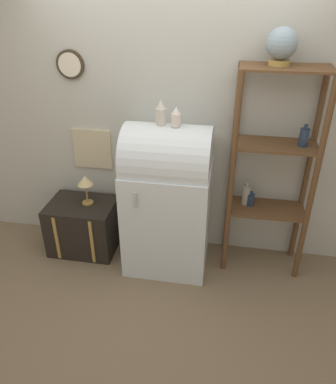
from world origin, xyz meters
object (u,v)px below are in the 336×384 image
at_px(vase_left, 161,113).
at_px(globe, 282,45).
at_px(refrigerator, 168,197).
at_px(suitcase_trunk, 84,226).
at_px(desk_lamp, 85,183).
at_px(vase_center, 176,117).

bearing_deg(vase_left, globe, 9.05).
relative_size(refrigerator, suitcase_trunk, 2.15).
bearing_deg(desk_lamp, globe, 2.82).
xyz_separation_m(suitcase_trunk, vase_center, (0.95, -0.06, 1.22)).
xyz_separation_m(vase_left, vase_center, (0.13, -0.03, -0.02)).
xyz_separation_m(refrigerator, desk_lamp, (-0.81, 0.07, 0.04)).
xyz_separation_m(vase_center, desk_lamp, (-0.88, 0.09, -0.72)).
height_order(refrigerator, vase_left, vase_left).
relative_size(vase_left, desk_lamp, 0.69).
xyz_separation_m(globe, vase_left, (-0.89, -0.14, -0.52)).
bearing_deg(desk_lamp, vase_center, -5.56).
bearing_deg(suitcase_trunk, refrigerator, -2.94).
relative_size(vase_center, desk_lamp, 0.54).
xyz_separation_m(refrigerator, globe, (0.83, 0.15, 1.30)).
xyz_separation_m(vase_left, desk_lamp, (-0.75, 0.06, -0.74)).
bearing_deg(suitcase_trunk, globe, 3.55).
height_order(globe, vase_left, globe).
relative_size(suitcase_trunk, vase_center, 4.02).
relative_size(globe, vase_left, 1.33).
bearing_deg(suitcase_trunk, vase_center, -3.68).
height_order(globe, desk_lamp, globe).
bearing_deg(vase_left, refrigerator, -9.20).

